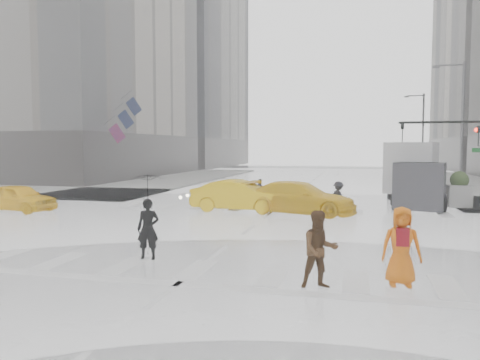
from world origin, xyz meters
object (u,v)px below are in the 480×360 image
(pedestrian_brown, at_px, (320,250))
(taxi_mid, at_px, (240,196))
(traffic_signal_pole, at_px, (462,146))
(box_truck, at_px, (414,172))
(pedestrian_orange, at_px, (401,246))
(taxi_front, at_px, (19,198))

(pedestrian_brown, distance_m, taxi_mid, 12.57)
(traffic_signal_pole, height_order, taxi_mid, traffic_signal_pole)
(taxi_mid, relative_size, box_truck, 0.73)
(traffic_signal_pole, height_order, pedestrian_orange, traffic_signal_pole)
(pedestrian_brown, relative_size, taxi_mid, 0.37)
(pedestrian_brown, bearing_deg, box_truck, 57.16)
(taxi_front, distance_m, box_truck, 20.41)
(traffic_signal_pole, bearing_deg, box_truck, 144.24)
(traffic_signal_pole, xyz_separation_m, box_truck, (-2.03, 1.46, -1.40))
(traffic_signal_pole, relative_size, taxi_front, 1.14)
(traffic_signal_pole, bearing_deg, taxi_front, -164.72)
(taxi_mid, xyz_separation_m, box_truck, (8.55, 4.63, 1.04))
(traffic_signal_pole, bearing_deg, pedestrian_orange, -105.85)
(pedestrian_orange, bearing_deg, traffic_signal_pole, 70.59)
(traffic_signal_pole, relative_size, pedestrian_brown, 2.56)
(pedestrian_brown, bearing_deg, traffic_signal_pole, 48.83)
(taxi_front, bearing_deg, box_truck, -59.86)
(taxi_front, relative_size, box_truck, 0.61)
(traffic_signal_pole, distance_m, taxi_front, 22.01)
(taxi_mid, bearing_deg, pedestrian_brown, -154.49)
(traffic_signal_pole, relative_size, taxi_mid, 0.96)
(traffic_signal_pole, relative_size, pedestrian_orange, 2.48)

